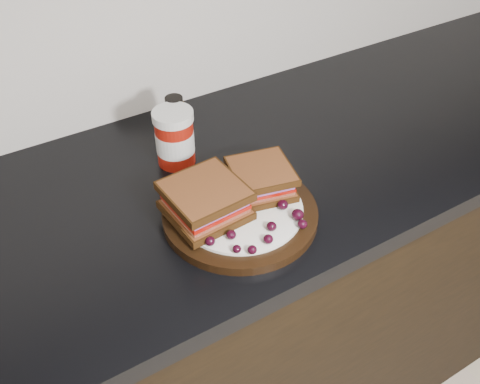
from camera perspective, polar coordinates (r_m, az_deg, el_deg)
The scene contains 26 objects.
base_cabinets at distance 1.39m, azimuth -3.52°, elevation -14.46°, with size 3.96×0.58×0.86m, color black.
countertop at distance 1.05m, azimuth -4.50°, elevation -0.22°, with size 3.98×0.60×0.04m, color black.
plate at distance 0.96m, azimuth 0.00°, elevation -2.31°, with size 0.28×0.28×0.02m, color black.
sandwich_left at distance 0.92m, azimuth -3.72°, elevation -0.92°, with size 0.13×0.13×0.06m, color brown, non-canonical shape.
sandwich_right at distance 0.97m, azimuth 2.26°, elevation 1.39°, with size 0.11×0.11×0.05m, color brown, non-canonical shape.
grape_0 at distance 0.88m, azimuth -3.21°, elevation -5.26°, with size 0.02×0.02×0.02m, color black.
grape_1 at distance 0.89m, azimuth -0.95°, elevation -4.58°, with size 0.02×0.02×0.02m, color black.
grape_2 at distance 0.87m, azimuth -0.34°, elevation -6.09°, with size 0.01×0.01×0.01m, color black.
grape_3 at distance 0.87m, azimuth 1.31°, elevation -6.17°, with size 0.02×0.02×0.01m, color black.
grape_4 at distance 0.89m, azimuth 3.03°, elevation -5.04°, with size 0.02×0.02×0.02m, color black.
grape_5 at distance 0.91m, azimuth 3.39°, elevation -3.68°, with size 0.02×0.02×0.02m, color black.
grape_6 at distance 0.92m, azimuth 6.67°, elevation -3.42°, with size 0.02×0.02×0.02m, color black.
grape_7 at distance 0.93m, azimuth 6.17°, elevation -2.41°, with size 0.02×0.02×0.02m, color black.
grape_8 at distance 0.95m, azimuth 4.59°, elevation -1.36°, with size 0.02×0.02×0.02m, color black.
grape_9 at distance 0.96m, azimuth 3.40°, elevation -0.52°, with size 0.02×0.02×0.02m, color black.
grape_10 at distance 1.00m, azimuth 3.46°, elevation 1.19°, with size 0.02×0.02×0.02m, color black.
grape_11 at distance 0.98m, azimuth 2.03°, elevation 0.32°, with size 0.02×0.02×0.02m, color black.
grape_12 at distance 1.00m, azimuth 1.23°, elevation 1.57°, with size 0.02×0.02×0.02m, color black.
grape_13 at distance 0.95m, azimuth -5.00°, elevation -0.99°, with size 0.02×0.02×0.02m, color black.
grape_14 at distance 0.93m, azimuth -5.16°, elevation -2.45°, with size 0.02×0.02×0.02m, color black.
grape_15 at distance 0.92m, azimuth -3.27°, elevation -2.77°, with size 0.02×0.02×0.02m, color black.
grape_16 at distance 0.96m, azimuth -4.85°, elevation -0.94°, with size 0.02×0.02×0.02m, color black.
grape_17 at distance 0.94m, azimuth -4.21°, elevation -1.64°, with size 0.02×0.02×0.02m, color black.
grape_18 at distance 0.92m, azimuth -4.44°, elevation -2.93°, with size 0.02×0.02×0.02m, color black.
condiment_jar at distance 1.07m, azimuth -6.98°, elevation 5.78°, with size 0.08×0.08×0.12m, color maroon.
oil_bottle at distance 1.11m, azimuth -6.85°, elevation 7.31°, with size 0.04×0.04×0.12m, color #522B08.
Camera 1 is at (-0.34, 0.98, 1.56)m, focal length 40.00 mm.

